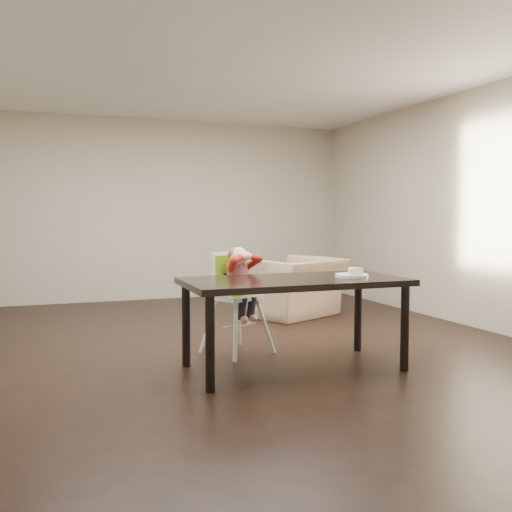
# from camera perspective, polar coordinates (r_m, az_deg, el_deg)

# --- Properties ---
(ground) EXTENTS (7.00, 7.00, 0.00)m
(ground) POSITION_cam_1_polar(r_m,az_deg,el_deg) (5.48, -3.43, -9.28)
(ground) COLOR black
(ground) RESTS_ON ground
(room_walls) EXTENTS (6.02, 7.02, 2.71)m
(room_walls) POSITION_cam_1_polar(r_m,az_deg,el_deg) (5.37, -3.52, 10.37)
(room_walls) COLOR #BDB39D
(room_walls) RESTS_ON ground
(dining_table) EXTENTS (1.80, 0.90, 0.75)m
(dining_table) POSITION_cam_1_polar(r_m,az_deg,el_deg) (4.69, 3.83, -3.22)
(dining_table) COLOR black
(dining_table) RESTS_ON ground
(high_chair) EXTENTS (0.53, 0.53, 0.98)m
(high_chair) POSITION_cam_1_polar(r_m,az_deg,el_deg) (5.24, -2.04, -2.24)
(high_chair) COLOR white
(high_chair) RESTS_ON ground
(plate) EXTENTS (0.35, 0.35, 0.08)m
(plate) POSITION_cam_1_polar(r_m,az_deg,el_deg) (4.83, 9.62, -1.78)
(plate) COLOR white
(plate) RESTS_ON dining_table
(armchair) EXTENTS (1.33, 1.14, 0.98)m
(armchair) POSITION_cam_1_polar(r_m,az_deg,el_deg) (7.22, 3.73, -2.12)
(armchair) COLOR tan
(armchair) RESTS_ON ground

